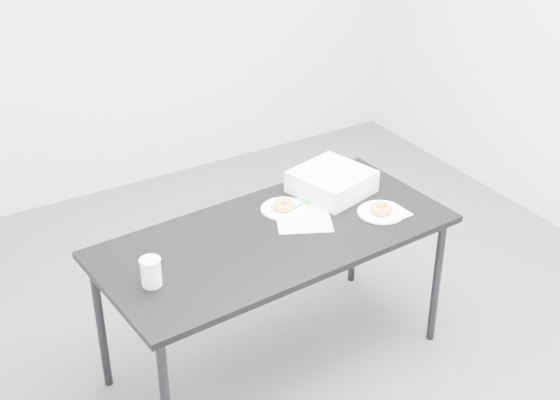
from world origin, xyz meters
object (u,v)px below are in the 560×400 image
donut_near (381,209)px  coffee_cup (151,272)px  scorecard (303,215)px  donut_far (284,205)px  bakery_box (332,182)px  plate_far (284,209)px  plate_near (381,212)px  pen (303,204)px  table (275,244)px

donut_near → coffee_cup: size_ratio=0.85×
scorecard → coffee_cup: (-0.81, -0.15, 0.06)m
donut_far → coffee_cup: bearing=-162.4°
donut_near → scorecard: bearing=151.9°
bakery_box → donut_far: bearing=171.3°
plate_far → plate_near: bearing=-36.0°
plate_near → scorecard: bearing=151.9°
pen → plate_near: size_ratio=0.66×
plate_near → plate_far: plate_near is taller
table → coffee_cup: coffee_cup is taller
donut_near → plate_far: size_ratio=0.48×
donut_near → plate_near: bearing=0.0°
table → donut_near: bearing=-15.4°
plate_far → bakery_box: 0.30m
plate_far → donut_far: (0.00, -0.00, 0.02)m
donut_near → donut_far: 0.46m
table → donut_near: donut_near is taller
plate_near → coffee_cup: size_ratio=1.81×
table → scorecard: bearing=15.8°
bakery_box → plate_far: bearing=171.3°
table → coffee_cup: (-0.62, -0.08, 0.12)m
table → bakery_box: bearing=19.9°
donut_near → plate_far: (-0.37, 0.27, -0.02)m
table → plate_far: (0.15, 0.16, 0.06)m
coffee_cup → plate_far: bearing=17.6°
pen → coffee_cup: size_ratio=1.20×
table → scorecard: 0.21m
table → plate_far: plate_far is taller
scorecard → donut_far: bearing=141.4°
pen → plate_near: (0.27, -0.26, -0.00)m
plate_near → plate_far: 0.46m
donut_near → coffee_cup: bearing=178.8°
coffee_cup → bakery_box: coffee_cup is taller
scorecard → pen: bearing=82.9°
table → donut_far: donut_far is taller
table → bakery_box: (0.44, 0.19, 0.11)m
scorecard → coffee_cup: 0.83m
table → plate_near: size_ratio=7.48×
donut_near → plate_far: bearing=144.0°
table → pen: (0.25, 0.15, 0.06)m
plate_near → donut_far: 0.46m
plate_far → bakery_box: bakery_box is taller
pen → bakery_box: 0.20m
pen → donut_far: 0.10m
pen → plate_far: bearing=156.5°
plate_near → pen: bearing=136.3°
table → donut_far: (0.15, 0.16, 0.08)m
coffee_cup → donut_near: bearing=-1.2°
table → scorecard: size_ratio=5.23×
table → plate_near: bearing=-15.4°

